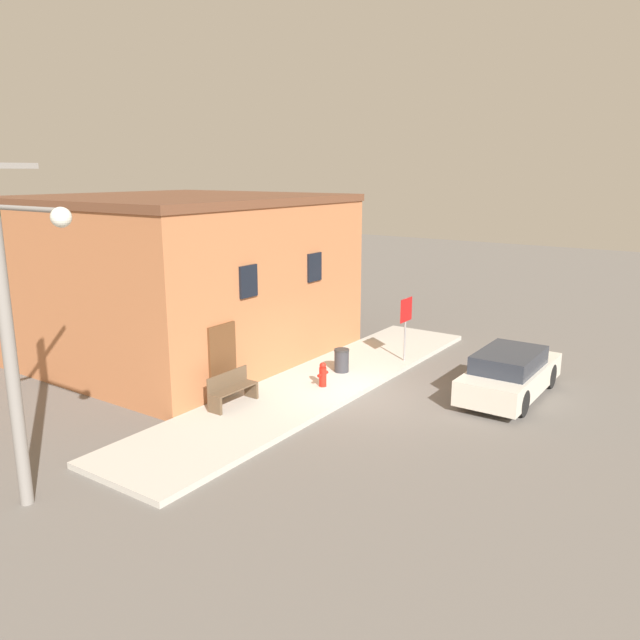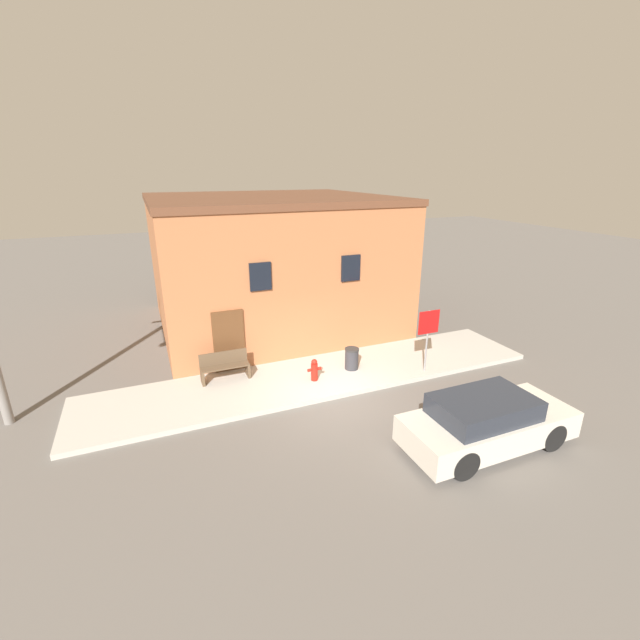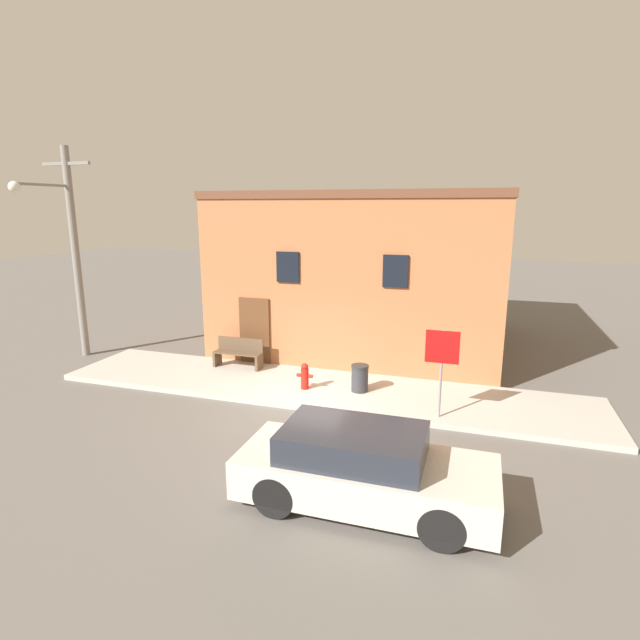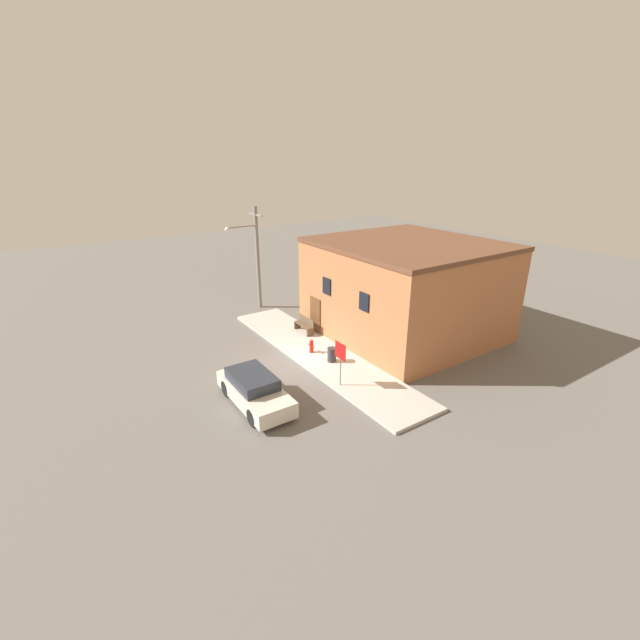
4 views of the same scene
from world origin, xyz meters
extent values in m
plane|color=#66605B|center=(0.00, 0.00, 0.00)|extent=(80.00, 80.00, 0.00)
cube|color=#BCB7AD|center=(0.00, 1.44, 0.07)|extent=(14.65, 2.88, 0.15)
cube|color=#B26B42|center=(0.20, 7.24, 2.58)|extent=(9.10, 8.71, 5.16)
cube|color=brown|center=(0.20, 7.24, 5.28)|extent=(9.20, 8.81, 0.24)
cube|color=black|center=(-1.39, 2.85, 3.20)|extent=(0.70, 0.08, 0.90)
cube|color=black|center=(1.79, 2.85, 3.20)|extent=(0.70, 0.08, 0.90)
cube|color=brown|center=(-2.53, 2.85, 1.10)|extent=(1.00, 0.08, 2.20)
cylinder|color=red|center=(-0.27, 1.12, 0.43)|extent=(0.21, 0.21, 0.57)
sphere|color=red|center=(-0.27, 1.12, 0.77)|extent=(0.19, 0.19, 0.19)
cylinder|color=red|center=(-0.43, 1.12, 0.52)|extent=(0.12, 0.09, 0.09)
cylinder|color=red|center=(-0.10, 1.12, 0.52)|extent=(0.12, 0.09, 0.09)
cylinder|color=gray|center=(3.32, 0.35, 1.19)|extent=(0.06, 0.06, 2.07)
cube|color=red|center=(3.32, 0.33, 1.84)|extent=(0.76, 0.02, 0.76)
cube|color=brown|center=(-3.53, 2.22, 0.37)|extent=(0.08, 0.44, 0.44)
cube|color=brown|center=(-2.11, 2.22, 0.37)|extent=(0.08, 0.44, 0.44)
cube|color=brown|center=(-2.82, 2.22, 0.61)|extent=(1.49, 0.44, 0.04)
cube|color=brown|center=(-2.82, 2.42, 0.83)|extent=(1.49, 0.04, 0.40)
cylinder|color=#333338|center=(1.18, 1.40, 0.48)|extent=(0.44, 0.44, 0.66)
cylinder|color=#2D2D2D|center=(1.18, 1.40, 0.84)|extent=(0.47, 0.47, 0.06)
cylinder|color=gray|center=(-8.60, 2.26, 3.40)|extent=(0.24, 0.24, 6.80)
cylinder|color=gray|center=(-8.60, 1.28, 5.58)|extent=(0.09, 1.97, 0.09)
sphere|color=silver|center=(-8.60, 0.29, 5.48)|extent=(0.32, 0.32, 0.32)
cube|color=gray|center=(-8.60, 2.26, 6.26)|extent=(1.80, 0.10, 0.10)
cylinder|color=black|center=(3.75, -2.66, 0.36)|extent=(0.71, 0.20, 0.71)
cylinder|color=black|center=(3.75, -4.16, 0.36)|extent=(0.71, 0.20, 0.71)
cylinder|color=black|center=(1.10, -2.66, 0.36)|extent=(0.71, 0.20, 0.71)
cylinder|color=black|center=(1.10, -4.16, 0.36)|extent=(0.71, 0.20, 0.71)
cube|color=beige|center=(2.43, -3.41, 0.53)|extent=(4.27, 1.70, 0.67)
cube|color=#282D38|center=(2.21, -3.41, 1.11)|extent=(2.35, 1.50, 0.49)
camera|label=1|loc=(-14.28, -8.44, 6.16)|focal=35.00mm
camera|label=2|loc=(-4.75, -10.03, 6.39)|focal=24.00mm
camera|label=3|loc=(4.04, -10.81, 4.92)|focal=28.00mm
camera|label=4|loc=(16.86, -9.78, 9.86)|focal=24.00mm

